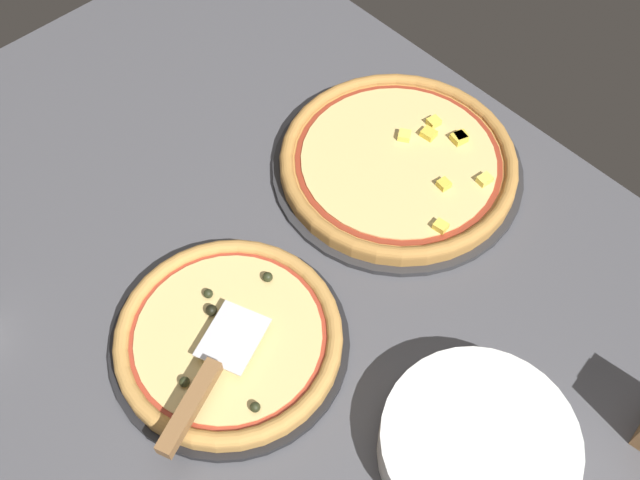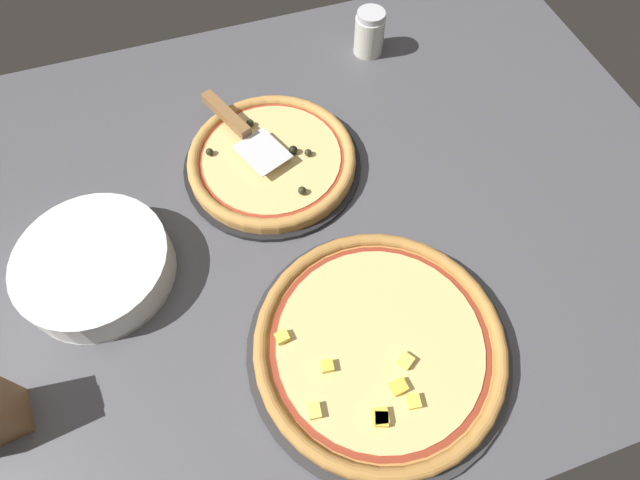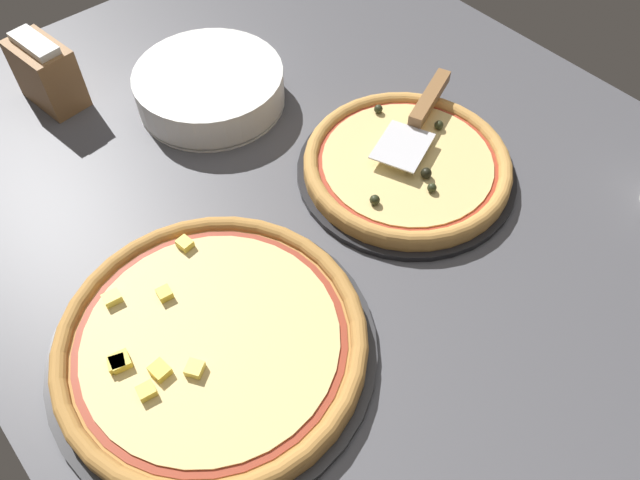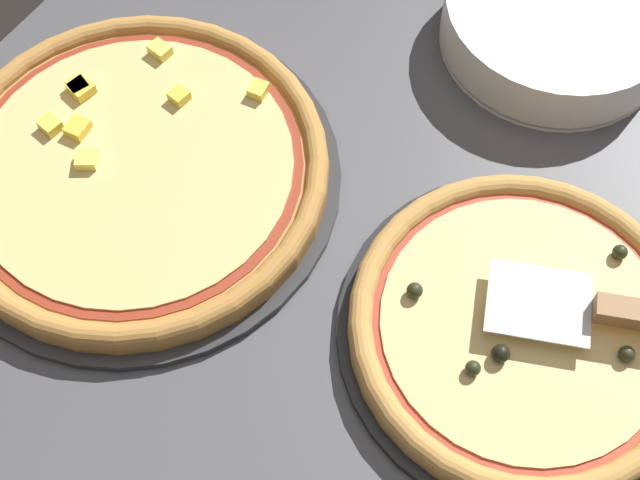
{
  "view_description": "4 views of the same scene",
  "coord_description": "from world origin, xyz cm",
  "px_view_note": "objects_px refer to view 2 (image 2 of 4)",
  "views": [
    {
      "loc": [
        45.02,
        -33.78,
        96.77
      ],
      "look_at": [
        -1.21,
        9.35,
        3.0
      ],
      "focal_mm": 42.0,
      "sensor_mm": 36.0,
      "label": 1
    },
    {
      "loc": [
        12.34,
        49.71,
        77.04
      ],
      "look_at": [
        -1.21,
        9.35,
        3.0
      ],
      "focal_mm": 28.0,
      "sensor_mm": 36.0,
      "label": 2
    },
    {
      "loc": [
        -41.01,
        43.6,
        71.42
      ],
      "look_at": [
        -1.21,
        9.35,
        3.0
      ],
      "focal_mm": 35.0,
      "sensor_mm": 36.0,
      "label": 3
    },
    {
      "loc": [
        -35.37,
        -12.75,
        77.2
      ],
      "look_at": [
        -1.21,
        9.35,
        3.0
      ],
      "focal_mm": 50.0,
      "sensor_mm": 36.0,
      "label": 4
    }
  ],
  "objects_px": {
    "serving_spatula": "(234,122)",
    "plate_stack": "(96,266)",
    "pizza_back": "(380,345)",
    "parmesan_shaker": "(369,33)",
    "pizza_front": "(272,159)"
  },
  "relations": [
    {
      "from": "pizza_front",
      "to": "parmesan_shaker",
      "type": "xyz_separation_m",
      "value": [
        -0.3,
        -0.25,
        0.02
      ]
    },
    {
      "from": "pizza_front",
      "to": "parmesan_shaker",
      "type": "distance_m",
      "value": 0.39
    },
    {
      "from": "serving_spatula",
      "to": "plate_stack",
      "type": "bearing_deg",
      "value": 36.5
    },
    {
      "from": "plate_stack",
      "to": "pizza_back",
      "type": "bearing_deg",
      "value": 145.52
    },
    {
      "from": "pizza_front",
      "to": "plate_stack",
      "type": "bearing_deg",
      "value": 21.1
    },
    {
      "from": "pizza_back",
      "to": "parmesan_shaker",
      "type": "xyz_separation_m",
      "value": [
        -0.24,
        -0.66,
        0.02
      ]
    },
    {
      "from": "pizza_back",
      "to": "parmesan_shaker",
      "type": "height_order",
      "value": "parmesan_shaker"
    },
    {
      "from": "pizza_back",
      "to": "plate_stack",
      "type": "relative_size",
      "value": 1.55
    },
    {
      "from": "pizza_front",
      "to": "parmesan_shaker",
      "type": "bearing_deg",
      "value": -139.63
    },
    {
      "from": "pizza_front",
      "to": "pizza_back",
      "type": "xyz_separation_m",
      "value": [
        -0.06,
        0.41,
        0.0
      ]
    },
    {
      "from": "parmesan_shaker",
      "to": "serving_spatula",
      "type": "bearing_deg",
      "value": 25.88
    },
    {
      "from": "pizza_front",
      "to": "serving_spatula",
      "type": "xyz_separation_m",
      "value": [
        0.05,
        -0.08,
        0.03
      ]
    },
    {
      "from": "pizza_back",
      "to": "serving_spatula",
      "type": "bearing_deg",
      "value": -77.64
    },
    {
      "from": "pizza_front",
      "to": "pizza_back",
      "type": "relative_size",
      "value": 0.82
    },
    {
      "from": "parmesan_shaker",
      "to": "pizza_back",
      "type": "bearing_deg",
      "value": 70.06
    }
  ]
}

